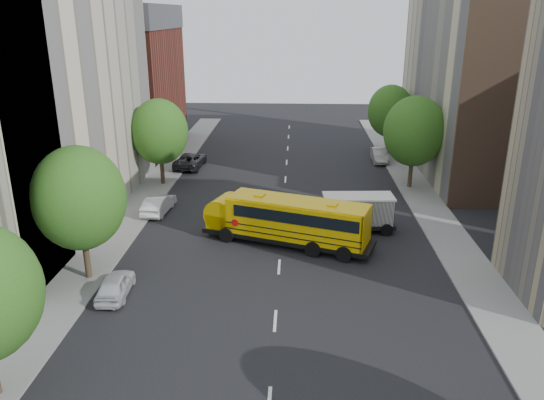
# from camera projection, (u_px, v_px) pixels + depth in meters

# --- Properties ---
(ground) EXTENTS (120.00, 120.00, 0.00)m
(ground) POSITION_uv_depth(u_px,v_px,m) (280.00, 253.00, 34.15)
(ground) COLOR black
(ground) RESTS_ON ground
(sidewalk_left) EXTENTS (3.00, 80.00, 0.12)m
(sidewalk_left) POSITION_uv_depth(u_px,v_px,m) (128.00, 220.00, 39.33)
(sidewalk_left) COLOR slate
(sidewalk_left) RESTS_ON ground
(sidewalk_right) EXTENTS (3.00, 80.00, 0.12)m
(sidewalk_right) POSITION_uv_depth(u_px,v_px,m) (441.00, 226.00, 38.34)
(sidewalk_right) COLOR slate
(sidewalk_right) RESTS_ON ground
(lane_markings) EXTENTS (0.15, 64.00, 0.01)m
(lane_markings) POSITION_uv_depth(u_px,v_px,m) (284.00, 201.00, 43.56)
(lane_markings) COLOR silver
(lane_markings) RESTS_ON ground
(building_left_cream) EXTENTS (10.00, 26.00, 20.00)m
(building_left_cream) POSITION_uv_depth(u_px,v_px,m) (28.00, 82.00, 37.24)
(building_left_cream) COLOR beige
(building_left_cream) RESTS_ON ground
(building_left_redbrick) EXTENTS (10.00, 15.00, 13.00)m
(building_left_redbrick) POSITION_uv_depth(u_px,v_px,m) (127.00, 90.00, 59.13)
(building_left_redbrick) COLOR maroon
(building_left_redbrick) RESTS_ON ground
(building_right_far) EXTENTS (10.00, 22.00, 18.00)m
(building_right_far) POSITION_uv_depth(u_px,v_px,m) (481.00, 77.00, 49.22)
(building_right_far) COLOR beige
(building_right_far) RESTS_ON ground
(building_right_sidewall) EXTENTS (10.10, 0.30, 18.00)m
(building_right_sidewall) POSITION_uv_depth(u_px,v_px,m) (529.00, 94.00, 38.86)
(building_right_sidewall) COLOR brown
(building_right_sidewall) RESTS_ON ground
(street_tree_1) EXTENTS (5.12, 5.12, 7.90)m
(street_tree_1) POSITION_uv_depth(u_px,v_px,m) (79.00, 198.00, 29.20)
(street_tree_1) COLOR #38281C
(street_tree_1) RESTS_ON ground
(street_tree_2) EXTENTS (4.99, 4.99, 7.71)m
(street_tree_2) POSITION_uv_depth(u_px,v_px,m) (159.00, 132.00, 46.20)
(street_tree_2) COLOR #38281C
(street_tree_2) RESTS_ON ground
(street_tree_4) EXTENTS (5.25, 5.25, 8.10)m
(street_tree_4) POSITION_uv_depth(u_px,v_px,m) (414.00, 131.00, 45.17)
(street_tree_4) COLOR #38281C
(street_tree_4) RESTS_ON ground
(street_tree_5) EXTENTS (4.86, 4.86, 7.51)m
(street_tree_5) POSITION_uv_depth(u_px,v_px,m) (391.00, 111.00, 56.60)
(street_tree_5) COLOR #38281C
(street_tree_5) RESTS_ON ground
(school_bus) EXTENTS (11.67, 6.26, 3.24)m
(school_bus) POSITION_uv_depth(u_px,v_px,m) (286.00, 218.00, 34.94)
(school_bus) COLOR black
(school_bus) RESTS_ON ground
(safari_truck) EXTENTS (6.21, 2.59, 2.61)m
(safari_truck) POSITION_uv_depth(u_px,v_px,m) (351.00, 212.00, 37.26)
(safari_truck) COLOR black
(safari_truck) RESTS_ON ground
(parked_car_0) EXTENTS (1.72, 3.84, 1.28)m
(parked_car_0) POSITION_uv_depth(u_px,v_px,m) (115.00, 285.00, 28.79)
(parked_car_0) COLOR silver
(parked_car_0) RESTS_ON ground
(parked_car_1) EXTENTS (1.89, 4.42, 1.42)m
(parked_car_1) POSITION_uv_depth(u_px,v_px,m) (158.00, 204.00, 40.79)
(parked_car_1) COLOR silver
(parked_car_1) RESTS_ON ground
(parked_car_2) EXTENTS (2.76, 5.48, 1.49)m
(parked_car_2) POSITION_uv_depth(u_px,v_px,m) (190.00, 160.00, 52.83)
(parked_car_2) COLOR black
(parked_car_2) RESTS_ON ground
(parked_car_5) EXTENTS (1.49, 4.20, 1.38)m
(parked_car_5) POSITION_uv_depth(u_px,v_px,m) (379.00, 155.00, 54.87)
(parked_car_5) COLOR gray
(parked_car_5) RESTS_ON ground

